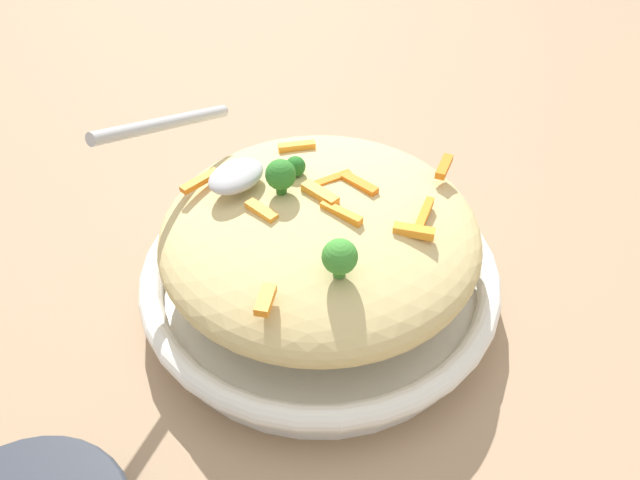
{
  "coord_description": "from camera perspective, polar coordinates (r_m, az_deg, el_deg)",
  "views": [
    {
      "loc": [
        -0.32,
        -0.26,
        0.47
      ],
      "look_at": [
        0.0,
        0.0,
        0.08
      ],
      "focal_mm": 34.32,
      "sensor_mm": 36.0,
      "label": 1
    }
  ],
  "objects": [
    {
      "name": "carrot_piece_4",
      "position": [
        0.52,
        -5.48,
        2.71
      ],
      "size": [
        0.01,
        0.03,
        0.01
      ],
      "primitive_type": "cube",
      "rotation": [
        0.0,
        0.0,
        1.5
      ],
      "color": "orange",
      "rests_on": "pasta_mound"
    },
    {
      "name": "ground_plane",
      "position": [
        0.62,
        -0.0,
        -5.25
      ],
      "size": [
        2.4,
        2.4,
        0.0
      ],
      "primitive_type": "plane",
      "color": "#9E7F60"
    },
    {
      "name": "carrot_piece_5",
      "position": [
        0.45,
        -5.11,
        -5.58
      ],
      "size": [
        0.03,
        0.02,
        0.01
      ],
      "primitive_type": "cube",
      "rotation": [
        0.0,
        0.0,
        3.64
      ],
      "color": "orange",
      "rests_on": "pasta_mound"
    },
    {
      "name": "carrot_piece_7",
      "position": [
        0.57,
        -11.11,
        5.44
      ],
      "size": [
        0.04,
        0.01,
        0.01
      ],
      "primitive_type": "cube",
      "rotation": [
        0.0,
        0.0,
        3.08
      ],
      "color": "orange",
      "rests_on": "pasta_mound"
    },
    {
      "name": "carrot_piece_2",
      "position": [
        0.53,
        0.3,
        4.09
      ],
      "size": [
        0.01,
        0.04,
        0.01
      ],
      "primitive_type": "cube",
      "rotation": [
        0.0,
        0.0,
        1.5
      ],
      "color": "orange",
      "rests_on": "pasta_mound"
    },
    {
      "name": "carrot_piece_8",
      "position": [
        0.51,
        8.74,
        0.82
      ],
      "size": [
        0.02,
        0.03,
        0.01
      ],
      "primitive_type": "cube",
      "rotation": [
        0.0,
        0.0,
        2.02
      ],
      "color": "orange",
      "rests_on": "pasta_mound"
    },
    {
      "name": "serving_bowl",
      "position": [
        0.6,
        -0.0,
        -3.53
      ],
      "size": [
        0.35,
        0.35,
        0.05
      ],
      "color": "white",
      "rests_on": "ground_plane"
    },
    {
      "name": "broccoli_floret_0",
      "position": [
        0.46,
        1.85,
        -1.61
      ],
      "size": [
        0.03,
        0.03,
        0.03
      ],
      "color": "#377928",
      "rests_on": "pasta_mound"
    },
    {
      "name": "carrot_piece_0",
      "position": [
        0.55,
        3.71,
        5.19
      ],
      "size": [
        0.01,
        0.04,
        0.01
      ],
      "primitive_type": "cube",
      "rotation": [
        0.0,
        0.0,
        4.66
      ],
      "color": "orange",
      "rests_on": "pasta_mound"
    },
    {
      "name": "carrot_piece_9",
      "position": [
        0.53,
        9.67,
        2.31
      ],
      "size": [
        0.04,
        0.02,
        0.01
      ],
      "primitive_type": "cube",
      "rotation": [
        0.0,
        0.0,
        3.46
      ],
      "color": "orange",
      "rests_on": "pasta_mound"
    },
    {
      "name": "carrot_piece_10",
      "position": [
        0.59,
        11.5,
        6.73
      ],
      "size": [
        0.03,
        0.02,
        0.01
      ],
      "primitive_type": "cube",
      "rotation": [
        0.0,
        0.0,
        0.3
      ],
      "color": "orange",
      "rests_on": "pasta_mound"
    },
    {
      "name": "pasta_mound",
      "position": [
        0.56,
        -0.0,
        0.66
      ],
      "size": [
        0.29,
        0.29,
        0.09
      ],
      "primitive_type": "ellipsoid",
      "color": "#D1BA7A",
      "rests_on": "serving_bowl"
    },
    {
      "name": "serving_spoon",
      "position": [
        0.56,
        -10.29,
        7.7
      ],
      "size": [
        0.16,
        0.11,
        0.07
      ],
      "color": "#B7B7BC",
      "rests_on": "pasta_mound"
    },
    {
      "name": "broccoli_floret_2",
      "position": [
        0.56,
        -2.31,
        6.86
      ],
      "size": [
        0.02,
        0.02,
        0.02
      ],
      "color": "#205B1C",
      "rests_on": "pasta_mound"
    },
    {
      "name": "carrot_piece_6",
      "position": [
        0.55,
        0.93,
        5.58
      ],
      "size": [
        0.04,
        0.02,
        0.01
      ],
      "primitive_type": "cube",
      "rotation": [
        0.0,
        0.0,
        5.93
      ],
      "color": "orange",
      "rests_on": "pasta_mound"
    },
    {
      "name": "carrot_piece_3",
      "position": [
        0.6,
        -2.18,
        8.71
      ],
      "size": [
        0.03,
        0.03,
        0.01
      ],
      "primitive_type": "cube",
      "rotation": [
        0.0,
        0.0,
        2.45
      ],
      "color": "orange",
      "rests_on": "pasta_mound"
    },
    {
      "name": "broccoli_floret_1",
      "position": [
        0.53,
        -3.69,
        6.05
      ],
      "size": [
        0.03,
        0.03,
        0.03
      ],
      "color": "#296820",
      "rests_on": "pasta_mound"
    },
    {
      "name": "carrot_piece_1",
      "position": [
        0.51,
        1.99,
        2.49
      ],
      "size": [
        0.01,
        0.04,
        0.01
      ],
      "primitive_type": "cube",
      "rotation": [
        0.0,
        0.0,
        4.76
      ],
      "color": "orange",
      "rests_on": "pasta_mound"
    }
  ]
}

